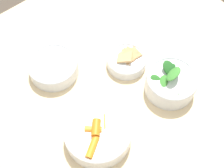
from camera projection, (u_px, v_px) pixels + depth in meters
The scene contains 6 objects.
ground_plane at pixel (114, 157), 1.64m from camera, with size 10.00×10.00×0.00m, color #4C4238.
dining_table at pixel (114, 101), 1.08m from camera, with size 0.99×1.08×0.76m.
bowl_carrots at pixel (98, 133), 0.86m from camera, with size 0.19×0.19×0.08m.
bowl_greens at pixel (171, 82), 0.94m from camera, with size 0.15×0.16×0.11m.
bowl_beans_hotdog at pixel (53, 67), 0.98m from camera, with size 0.16×0.16×0.05m.
bowl_cookies at pixel (126, 60), 1.00m from camera, with size 0.13×0.13×0.05m.
Camera 1 is at (-0.37, 0.32, 1.61)m, focal length 50.00 mm.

